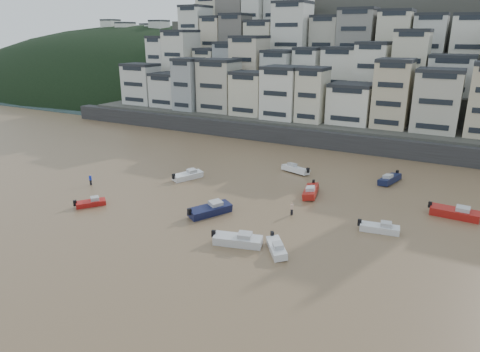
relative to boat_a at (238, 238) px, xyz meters
The scene contains 17 objects.
ground 23.34m from the boat_a, 125.15° to the right, with size 400.00×400.00×0.00m, color olive.
sea_strip 176.33m from the boat_a, 134.43° to the left, with size 340.00×340.00×0.00m, color #42555E.
harbor_wall 46.06m from the boat_a, 94.27° to the left, with size 140.00×3.00×3.50m, color #38383A.
hillside 86.64m from the boat_a, 89.13° to the left, with size 141.04×66.00×50.00m.
headland 158.73m from the boat_a, 133.09° to the left, with size 216.00×135.00×53.33m.
boat_a is the anchor object (origin of this frame).
boat_b 4.49m from the boat_a, ahead, with size 4.95×1.62×1.35m, color silver, non-canonical shape.
boat_c 9.11m from the boat_a, 141.93° to the left, with size 6.37×2.08×1.74m, color #13183D, non-canonical shape.
boat_d 17.16m from the boat_a, 39.53° to the left, with size 4.95×1.62×1.35m, color silver, non-canonical shape.
boat_e 18.62m from the boat_a, 83.88° to the left, with size 5.82×1.90×1.59m, color #9F1913, non-canonical shape.
boat_f 24.13m from the boat_a, 138.25° to the left, with size 5.55×1.82×1.51m, color white, non-canonical shape.
boat_g 28.76m from the boat_a, 43.60° to the left, with size 6.34×2.08×1.73m, color #9F1713, non-canonical shape.
boat_h 27.80m from the boat_a, 98.10° to the left, with size 5.43×1.78×1.48m, color white, non-canonical shape.
boat_i 31.73m from the boat_a, 69.58° to the left, with size 5.67×1.85×1.55m, color #12193A, non-canonical shape.
boat_j 23.08m from the boat_a, behind, with size 4.24×1.39×1.16m, color #AF1715, non-canonical shape.
person_blue 30.33m from the boat_a, 167.63° to the left, with size 0.44×0.44×1.74m, color #1A31CA, non-canonical shape.
person_pink 10.83m from the boat_a, 78.37° to the left, with size 0.44×0.44×1.74m, color #D7AE98, non-canonical shape.
Camera 1 is at (34.00, -18.46, 22.48)m, focal length 32.00 mm.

